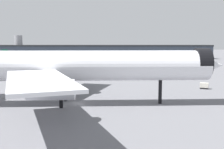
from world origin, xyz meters
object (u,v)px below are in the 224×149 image
Objects in this scene: airliner_near_gate at (74,66)px; baggage_cart_trailing at (204,86)px; airliner_far_taxiway at (26,58)px; traffic_cone_near_nose at (46,81)px.

airliner_near_gate is 23.59× the size of baggage_cart_trailing.
baggage_cart_trailing is at bearing -55.76° from airliner_far_taxiway.
airliner_near_gate is at bearing -74.63° from airliner_far_taxiway.
airliner_near_gate reaches higher than traffic_cone_near_nose.
airliner_near_gate is 125.48m from airliner_far_taxiway.
traffic_cone_near_nose is (-9.49, 37.87, -8.20)m from airliner_near_gate.
airliner_near_gate reaches higher than airliner_far_taxiway.
airliner_far_taxiway is 86.45m from traffic_cone_near_nose.
airliner_near_gate is 42.06m from baggage_cart_trailing.
airliner_far_taxiway is 53.53× the size of traffic_cone_near_nose.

